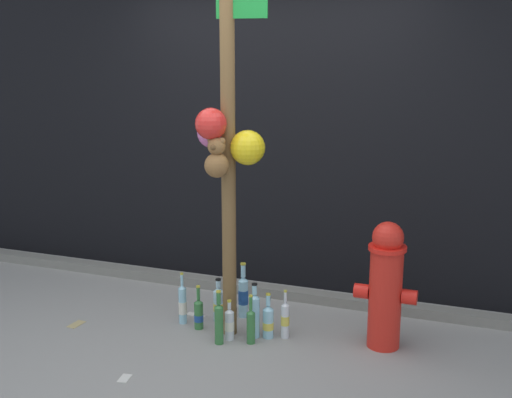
{
  "coord_description": "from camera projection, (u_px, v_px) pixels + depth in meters",
  "views": [
    {
      "loc": [
        1.71,
        -3.62,
        1.99
      ],
      "look_at": [
        0.25,
        0.36,
        1.01
      ],
      "focal_mm": 45.14,
      "sensor_mm": 36.0,
      "label": 1
    }
  ],
  "objects": [
    {
      "name": "bottle_4",
      "position": [
        285.0,
        319.0,
        4.55
      ],
      "size": [
        0.06,
        0.06,
        0.36
      ],
      "color": "silver",
      "rests_on": "ground_plane"
    },
    {
      "name": "bottle_9",
      "position": [
        251.0,
        325.0,
        4.46
      ],
      "size": [
        0.06,
        0.06,
        0.36
      ],
      "color": "#337038",
      "rests_on": "ground_plane"
    },
    {
      "name": "bottle_3",
      "position": [
        243.0,
        295.0,
        4.9
      ],
      "size": [
        0.08,
        0.08,
        0.43
      ],
      "color": "#93CCE0",
      "rests_on": "ground_plane"
    },
    {
      "name": "bottle_0",
      "position": [
        183.0,
        304.0,
        4.79
      ],
      "size": [
        0.06,
        0.06,
        0.39
      ],
      "color": "#93CCE0",
      "rests_on": "ground_plane"
    },
    {
      "name": "bottle_1",
      "position": [
        254.0,
        314.0,
        4.55
      ],
      "size": [
        0.07,
        0.07,
        0.4
      ],
      "color": "#93CCE0",
      "rests_on": "ground_plane"
    },
    {
      "name": "curb_strip",
      "position": [
        260.0,
        290.0,
        5.37
      ],
      "size": [
        8.0,
        0.12,
        0.08
      ],
      "primitive_type": "cube",
      "color": "slate",
      "rests_on": "ground_plane"
    },
    {
      "name": "bottle_7",
      "position": [
        268.0,
        321.0,
        4.55
      ],
      "size": [
        0.08,
        0.08,
        0.33
      ],
      "color": "#93CCE0",
      "rests_on": "ground_plane"
    },
    {
      "name": "bottle_5",
      "position": [
        219.0,
        304.0,
        4.83
      ],
      "size": [
        0.08,
        0.08,
        0.34
      ],
      "color": "#B2DBEA",
      "rests_on": "ground_plane"
    },
    {
      "name": "ground_plane",
      "position": [
        203.0,
        353.0,
        4.33
      ],
      "size": [
        14.0,
        14.0,
        0.0
      ],
      "primitive_type": "plane",
      "color": "gray"
    },
    {
      "name": "fire_hydrant",
      "position": [
        386.0,
        285.0,
        4.34
      ],
      "size": [
        0.42,
        0.26,
        0.89
      ],
      "color": "red",
      "rests_on": "ground_plane"
    },
    {
      "name": "bottle_2",
      "position": [
        230.0,
        324.0,
        4.52
      ],
      "size": [
        0.07,
        0.07,
        0.29
      ],
      "color": "silver",
      "rests_on": "ground_plane"
    },
    {
      "name": "litter_1",
      "position": [
        196.0,
        315.0,
        4.96
      ],
      "size": [
        0.16,
        0.08,
        0.01
      ],
      "primitive_type": "cube",
      "rotation": [
        0.0,
        0.0,
        2.94
      ],
      "color": "silver",
      "rests_on": "ground_plane"
    },
    {
      "name": "litter_2",
      "position": [
        125.0,
        378.0,
        4.0
      ],
      "size": [
        0.08,
        0.11,
        0.01
      ],
      "primitive_type": "cube",
      "rotation": [
        0.0,
        0.0,
        0.15
      ],
      "color": "silver",
      "rests_on": "ground_plane"
    },
    {
      "name": "memorial_post",
      "position": [
        226.0,
        112.0,
        4.27
      ],
      "size": [
        0.51,
        0.35,
        2.8
      ],
      "color": "brown",
      "rests_on": "ground_plane"
    },
    {
      "name": "building_wall",
      "position": [
        277.0,
        58.0,
        5.3
      ],
      "size": [
        10.0,
        0.2,
        3.86
      ],
      "color": "black",
      "rests_on": "ground_plane"
    },
    {
      "name": "bottle_8",
      "position": [
        219.0,
        322.0,
        4.44
      ],
      "size": [
        0.06,
        0.06,
        0.39
      ],
      "color": "#337038",
      "rests_on": "ground_plane"
    },
    {
      "name": "litter_0",
      "position": [
        76.0,
        324.0,
        4.79
      ],
      "size": [
        0.08,
        0.14,
        0.01
      ],
      "primitive_type": "cube",
      "rotation": [
        0.0,
        0.0,
        1.49
      ],
      "color": "tan",
      "rests_on": "ground_plane"
    },
    {
      "name": "bottle_6",
      "position": [
        199.0,
        314.0,
        4.7
      ],
      "size": [
        0.07,
        0.07,
        0.33
      ],
      "color": "#337038",
      "rests_on": "ground_plane"
    }
  ]
}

